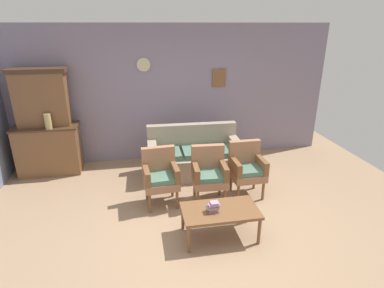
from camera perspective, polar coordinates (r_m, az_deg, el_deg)
The scene contains 11 objects.
ground_plane at distance 4.56m, azimuth 1.63°, elevation -14.93°, with size 7.68×7.68×0.00m, color #997A5B.
wall_back_with_decor at distance 6.42m, azimuth -3.12°, elevation 9.13°, with size 6.40×0.09×2.70m.
side_cabinet at distance 6.48m, azimuth -24.58°, elevation -0.89°, with size 1.16×0.55×0.93m.
cabinet_upper_hutch at distance 6.29m, azimuth -25.77°, elevation 7.73°, with size 0.99×0.38×1.03m.
vase_on_cabinet at distance 6.10m, azimuth -24.79°, elevation 3.79°, with size 0.12×0.12×0.28m, color tan.
floral_couch at distance 5.90m, azimuth 0.38°, elevation -2.41°, with size 1.73×0.84×0.90m.
armchair_near_cabinet at distance 4.89m, azimuth -5.79°, elevation -5.55°, with size 0.55×0.53×0.90m.
armchair_near_couch_end at distance 4.94m, azimuth 3.13°, elevation -5.15°, with size 0.55×0.52×0.90m.
armchair_row_middle at distance 5.19m, azimuth 9.96°, elevation -4.11°, with size 0.53×0.50×0.90m.
coffee_table at distance 4.20m, azimuth 5.14°, elevation -12.30°, with size 1.00×0.56×0.42m.
book_stack_on_table at distance 4.09m, azimuth 3.87°, elevation -11.43°, with size 0.17×0.11×0.14m.
Camera 1 is at (-0.78, -3.60, 2.69)m, focal length 29.25 mm.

